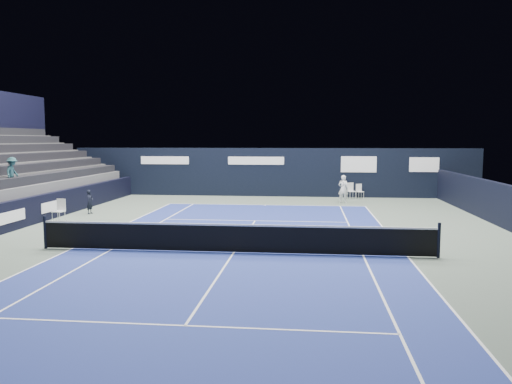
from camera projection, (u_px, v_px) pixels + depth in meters
ground at (242, 240)px, 18.08m from camera, size 48.00×48.00×0.00m
court_surface at (234, 253)px, 16.10m from camera, size 10.97×23.77×0.01m
enclosure_wall_right at (503, 206)px, 20.84m from camera, size 0.30×22.00×1.80m
folding_chair_back_a at (351, 190)px, 30.93m from camera, size 0.56×0.55×0.98m
folding_chair_back_b at (359, 190)px, 31.12m from camera, size 0.51×0.50×0.89m
line_judge_chair at (60, 209)px, 22.18m from camera, size 0.53×0.51×1.02m
line_judge at (90, 202)px, 24.56m from camera, size 0.33×0.46×1.18m
court_markings at (234, 253)px, 16.10m from camera, size 11.03×23.83×0.00m
tennis_net at (234, 237)px, 16.05m from camera, size 12.90×0.10×1.10m
back_sponsor_wall at (272, 172)px, 32.26m from camera, size 26.00×0.63×3.10m
side_barrier_left at (49, 206)px, 22.94m from camera, size 0.33×22.00×1.20m
tennis_player at (343, 189)px, 28.74m from camera, size 0.66×0.87×1.61m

